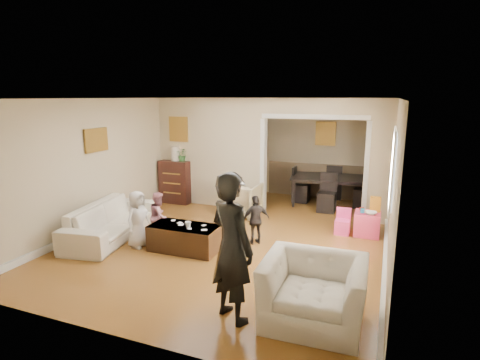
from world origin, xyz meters
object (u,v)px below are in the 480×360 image
at_px(armchair_front, 313,291).
at_px(coffee_table, 185,238).
at_px(sofa, 112,220).
at_px(dresser, 176,182).
at_px(child_kneel_a, 138,219).
at_px(dining_table, 331,191).
at_px(child_toddler, 256,220).
at_px(table_lamp, 175,153).
at_px(adult_person, 232,247).
at_px(play_table, 367,224).
at_px(cyan_cup, 362,211).
at_px(child_kneel_b, 159,216).
at_px(coffee_cup, 188,224).
at_px(armchair_back, 242,199).

distance_m(armchair_front, coffee_table, 2.85).
height_order(sofa, dresser, dresser).
xyz_separation_m(sofa, child_kneel_a, (0.77, -0.22, 0.18)).
xyz_separation_m(dining_table, child_kneel_a, (-2.79, -4.03, 0.16)).
bearing_deg(sofa, child_toddler, -85.58).
relative_size(table_lamp, adult_person, 0.20).
bearing_deg(play_table, cyan_cup, -153.43).
bearing_deg(armchair_front, coffee_table, 149.60).
relative_size(coffee_table, dining_table, 0.60).
bearing_deg(cyan_cup, sofa, -157.74).
xyz_separation_m(coffee_table, child_toddler, (1.05, 0.75, 0.23)).
height_order(play_table, child_kneel_b, child_kneel_b).
height_order(dresser, child_kneel_b, dresser).
relative_size(play_table, child_kneel_a, 0.46).
xyz_separation_m(dresser, child_toddler, (2.79, -1.94, -0.08)).
height_order(play_table, adult_person, adult_person).
distance_m(coffee_table, play_table, 3.50).
bearing_deg(table_lamp, child_kneel_b, -66.53).
distance_m(armchair_front, dining_table, 5.27).
relative_size(dresser, child_kneel_a, 1.05).
bearing_deg(armchair_front, dresser, 134.47).
height_order(dresser, child_toddler, dresser).
bearing_deg(cyan_cup, child_kneel_a, -150.93).
xyz_separation_m(table_lamp, coffee_cup, (1.84, -2.74, -0.75)).
bearing_deg(child_kneel_b, cyan_cup, -86.68).
relative_size(dresser, coffee_cup, 9.92).
bearing_deg(child_kneel_b, armchair_back, -44.91).
relative_size(cyan_cup, dining_table, 0.04).
xyz_separation_m(armchair_back, dresser, (-1.92, 0.41, 0.17)).
bearing_deg(child_toddler, armchair_back, -101.51).
relative_size(dresser, table_lamp, 2.97).
distance_m(table_lamp, play_table, 4.83).
bearing_deg(adult_person, armchair_back, -42.20).
bearing_deg(armchair_front, coffee_cup, 149.52).
bearing_deg(dresser, table_lamp, 0.00).
relative_size(table_lamp, coffee_table, 0.30).
distance_m(dresser, adult_person, 5.47).
xyz_separation_m(armchair_back, coffee_table, (-0.18, -2.29, -0.14)).
bearing_deg(coffee_table, dresser, 122.86).
xyz_separation_m(coffee_table, coffee_cup, (0.10, -0.05, 0.27)).
bearing_deg(play_table, armchair_back, 172.74).
bearing_deg(coffee_table, armchair_front, -28.62).
bearing_deg(coffee_cup, sofa, 175.92).
bearing_deg(dining_table, adult_person, -103.41).
distance_m(cyan_cup, child_kneel_a, 4.20).
distance_m(sofa, coffee_table, 1.62).
bearing_deg(child_toddler, dresser, -75.84).
distance_m(coffee_cup, dining_table, 4.34).
bearing_deg(coffee_cup, coffee_table, 153.43).
bearing_deg(sofa, play_table, -77.46).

